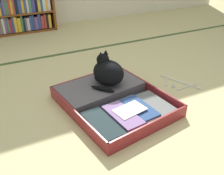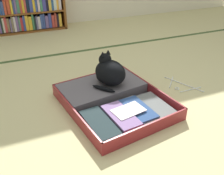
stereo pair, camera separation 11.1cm
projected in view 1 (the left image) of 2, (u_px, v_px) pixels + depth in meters
name	position (u px, v px, depth m)	size (l,w,h in m)	color
ground_plane	(129.00, 104.00, 2.01)	(10.00, 10.00, 0.00)	#C9BF87
tatami_border	(77.00, 51.00, 2.95)	(4.80, 0.05, 0.00)	#3D532A
bookshelf	(9.00, 5.00, 3.36)	(1.14, 0.26, 0.76)	brown
open_suitcase	(110.00, 99.00, 1.99)	(0.81, 0.92, 0.10)	maroon
black_cat	(107.00, 72.00, 2.04)	(0.31, 0.34, 0.27)	black
clothes_hanger	(177.00, 83.00, 2.28)	(0.26, 0.36, 0.01)	silver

